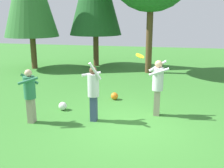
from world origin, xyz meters
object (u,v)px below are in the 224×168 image
person_thrower (93,89)px  ball_white (63,106)px  person_bystander (30,92)px  frisbee (140,56)px  ball_orange (114,96)px  person_catcher (158,83)px

person_thrower → ball_white: (-1.28, 0.68, -0.86)m
person_thrower → person_bystander: bearing=164.7°
person_bystander → frisbee: 3.46m
person_bystander → ball_orange: (1.99, 2.68, -0.82)m
person_thrower → person_bystander: person_thrower is taller
person_thrower → ball_orange: (0.20, 2.16, -0.86)m
ball_orange → frisbee: bearing=-52.3°
person_bystander → ball_white: (0.50, 1.19, -0.82)m
person_catcher → ball_white: person_catcher is taller
person_thrower → person_bystander: (-1.79, -0.51, -0.04)m
person_catcher → ball_white: (-3.13, -0.18, -0.93)m
person_thrower → ball_orange: person_thrower is taller
person_bystander → person_thrower: bearing=-6.8°
person_catcher → ball_orange: bearing=-46.9°
person_bystander → ball_orange: bearing=30.6°
person_catcher → frisbee: bearing=0.0°
frisbee → ball_white: size_ratio=1.25×
person_bystander → ball_white: size_ratio=5.80×
person_bystander → ball_orange: person_bystander is taller
person_thrower → frisbee: 1.75m
person_catcher → ball_white: size_ratio=6.38×
person_bystander → ball_orange: 3.43m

